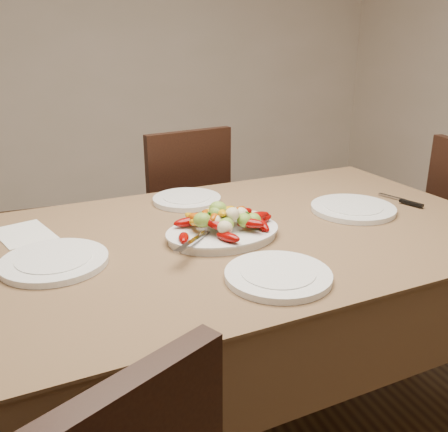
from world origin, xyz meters
name	(u,v)px	position (x,y,z in m)	size (l,w,h in m)	color
wall_back	(86,28)	(0.00, 3.00, 1.40)	(5.00, 0.02, 2.80)	beige
dining_table	(224,337)	(0.05, 0.16, 0.38)	(1.84, 1.04, 0.76)	brown
chair_far	(173,218)	(0.14, 1.10, 0.47)	(0.42, 0.42, 0.95)	black
serving_platter	(223,235)	(0.04, 0.13, 0.77)	(0.35, 0.26, 0.02)	white
roasted_vegetables	(223,217)	(0.04, 0.13, 0.83)	(0.28, 0.19, 0.09)	#740402
serving_spoon	(208,231)	(-0.02, 0.09, 0.81)	(0.28, 0.06, 0.03)	#9EA0A8
plate_left	(54,262)	(-0.46, 0.12, 0.77)	(0.29, 0.29, 0.02)	white
plate_right	(353,209)	(0.56, 0.20, 0.77)	(0.30, 0.30, 0.02)	white
plate_far	(187,200)	(0.04, 0.51, 0.77)	(0.25, 0.25, 0.02)	white
plate_near	(278,276)	(0.08, -0.18, 0.77)	(0.28, 0.28, 0.02)	white
menu_card	(24,234)	(-0.54, 0.38, 0.76)	(0.15, 0.21, 0.00)	silver
table_knife	(402,201)	(0.79, 0.22, 0.76)	(0.02, 0.20, 0.01)	#9EA0A8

